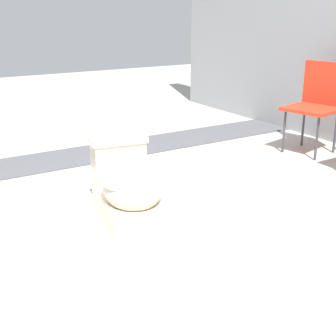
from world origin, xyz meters
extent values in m
plane|color=#A8A59E|center=(0.00, 0.00, 0.00)|extent=(14.00, 14.00, 0.00)
cube|color=#4C4C51|center=(-1.29, 0.50, 0.01)|extent=(0.56, 8.00, 0.01)
cube|color=beige|center=(0.17, -0.19, 0.09)|extent=(0.65, 0.44, 0.17)
ellipsoid|color=beige|center=(0.26, -0.21, 0.26)|extent=(0.50, 0.43, 0.28)
cylinder|color=beige|center=(0.26, -0.21, 0.32)|extent=(0.45, 0.45, 0.03)
cube|color=beige|center=(-0.04, -0.15, 0.32)|extent=(0.24, 0.37, 0.30)
cube|color=beige|center=(-0.04, -0.15, 0.49)|extent=(0.27, 0.39, 0.04)
cylinder|color=silver|center=(-0.03, -0.07, 0.51)|extent=(0.02, 0.02, 0.01)
cube|color=red|center=(-0.28, 1.95, 0.42)|extent=(0.52, 0.52, 0.03)
cube|color=red|center=(-0.32, 2.14, 0.64)|extent=(0.44, 0.13, 0.40)
cylinder|color=#38383D|center=(-0.08, 1.82, 0.20)|extent=(0.02, 0.02, 0.40)
cylinder|color=#38383D|center=(-0.41, 1.74, 0.20)|extent=(0.02, 0.02, 0.40)
cylinder|color=#38383D|center=(-0.15, 2.15, 0.20)|extent=(0.02, 0.02, 0.40)
cylinder|color=#38383D|center=(-0.48, 2.08, 0.20)|extent=(0.02, 0.02, 0.40)
camera|label=1|loc=(2.66, -1.42, 1.30)|focal=50.00mm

